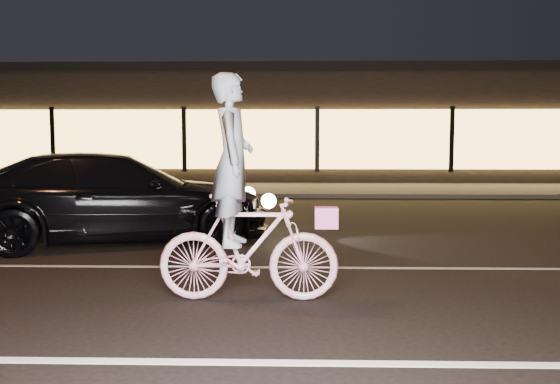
{
  "coord_description": "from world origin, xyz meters",
  "views": [
    {
      "loc": [
        -0.69,
        -6.25,
        1.8
      ],
      "look_at": [
        -0.87,
        0.6,
        1.16
      ],
      "focal_mm": 40.0,
      "sensor_mm": 36.0,
      "label": 1
    }
  ],
  "objects": [
    {
      "name": "ground",
      "position": [
        0.0,
        0.0,
        0.0
      ],
      "size": [
        90.0,
        90.0,
        0.0
      ],
      "primitive_type": "plane",
      "color": "black",
      "rests_on": "ground"
    },
    {
      "name": "lane_stripe_near",
      "position": [
        0.0,
        -1.5,
        0.0
      ],
      "size": [
        60.0,
        0.12,
        0.01
      ],
      "primitive_type": "cube",
      "color": "silver",
      "rests_on": "ground"
    },
    {
      "name": "lane_stripe_far",
      "position": [
        0.0,
        2.0,
        0.0
      ],
      "size": [
        60.0,
        0.1,
        0.01
      ],
      "primitive_type": "cube",
      "color": "gray",
      "rests_on": "ground"
    },
    {
      "name": "sidewalk",
      "position": [
        0.0,
        13.0,
        0.06
      ],
      "size": [
        30.0,
        4.0,
        0.12
      ],
      "primitive_type": "cube",
      "color": "#383533",
      "rests_on": "ground"
    },
    {
      "name": "storefront",
      "position": [
        0.0,
        18.97,
        2.15
      ],
      "size": [
        25.4,
        8.42,
        4.2
      ],
      "color": "black",
      "rests_on": "ground"
    },
    {
      "name": "cyclist",
      "position": [
        -1.25,
        0.33,
        0.87
      ],
      "size": [
        1.94,
        0.67,
        2.44
      ],
      "rotation": [
        0.0,
        0.0,
        1.57
      ],
      "color": "#E23D69",
      "rests_on": "ground"
    },
    {
      "name": "sedan",
      "position": [
        -3.7,
        3.91,
        0.74
      ],
      "size": [
        5.52,
        3.61,
        1.49
      ],
      "rotation": [
        0.0,
        0.0,
        1.9
      ],
      "color": "black",
      "rests_on": "ground"
    }
  ]
}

